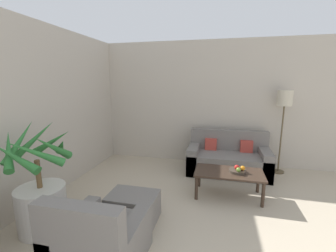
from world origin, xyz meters
TOP-DOWN VIEW (x-y plane):
  - wall_back at (0.00, 6.12)m, footprint 7.88×0.06m
  - potted_palm at (-2.62, 3.17)m, footprint 0.86×0.86m
  - sofa_loveseat at (-0.34, 5.56)m, footprint 1.58×0.79m
  - floor_lamp at (0.67, 5.80)m, footprint 0.28×0.28m
  - coffee_table at (-0.35, 4.57)m, footprint 1.07×0.56m
  - fruit_bowl at (-0.22, 4.58)m, footprint 0.26×0.26m
  - apple_red at (-0.23, 4.57)m, footprint 0.08×0.08m
  - apple_green at (-0.21, 4.49)m, footprint 0.07×0.07m
  - orange_fruit at (-0.15, 4.57)m, footprint 0.07×0.07m
  - armchair at (-1.62, 2.79)m, footprint 0.79×0.83m
  - ottoman at (-1.61, 3.61)m, footprint 0.65×0.46m

SIDE VIEW (x-z plane):
  - ottoman at x=-1.61m, z-range 0.00..0.36m
  - armchair at x=-1.62m, z-range -0.16..0.69m
  - sofa_loveseat at x=-0.34m, z-range -0.14..0.69m
  - coffee_table at x=-0.35m, z-range 0.16..0.57m
  - fruit_bowl at x=-0.22m, z-range 0.41..0.45m
  - potted_palm at x=-2.62m, z-range -0.24..1.13m
  - apple_green at x=-0.21m, z-range 0.45..0.52m
  - orange_fruit at x=-0.15m, z-range 0.45..0.53m
  - apple_red at x=-0.23m, z-range 0.45..0.53m
  - wall_back at x=0.00m, z-range 0.00..2.70m
  - floor_lamp at x=0.67m, z-range 0.56..2.22m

